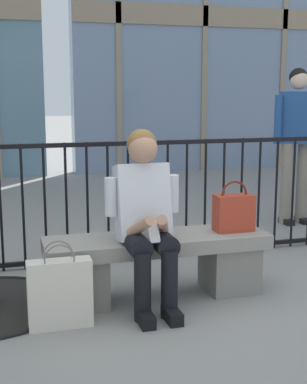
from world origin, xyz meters
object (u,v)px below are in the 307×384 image
at_px(stone_bench, 157,260).
at_px(shopping_bag, 60,293).
at_px(bystander_at_railing, 297,134).
at_px(seated_person_with_phone, 146,213).
at_px(handbag_on_bench, 234,212).

bearing_deg(stone_bench, shopping_bag, -155.89).
bearing_deg(shopping_bag, bystander_at_railing, 36.01).
height_order(seated_person_with_phone, shopping_bag, seated_person_with_phone).
relative_size(stone_bench, shopping_bag, 2.92).
bearing_deg(stone_bench, handbag_on_bench, -0.99).
distance_m(handbag_on_bench, bystander_at_railing, 2.36).
distance_m(seated_person_with_phone, bystander_at_railing, 2.93).
distance_m(stone_bench, bystander_at_railing, 2.83).
xyz_separation_m(stone_bench, shopping_bag, (-0.73, -0.33, -0.05)).
distance_m(stone_bench, handbag_on_bench, 0.66).
distance_m(handbag_on_bench, shopping_bag, 1.40).
relative_size(handbag_on_bench, shopping_bag, 0.68).
relative_size(handbag_on_bench, bystander_at_railing, 0.22).
xyz_separation_m(stone_bench, handbag_on_bench, (0.58, -0.01, 0.32)).
bearing_deg(shopping_bag, handbag_on_bench, 13.59).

